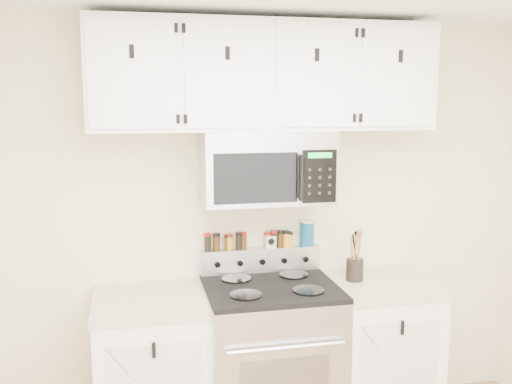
% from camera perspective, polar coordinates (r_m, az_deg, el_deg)
% --- Properties ---
extents(back_wall, '(3.50, 0.01, 2.50)m').
position_cam_1_polar(back_wall, '(3.58, 0.33, -3.16)').
color(back_wall, beige).
rests_on(back_wall, floor).
extents(range, '(0.76, 0.65, 1.10)m').
position_cam_1_polar(range, '(3.53, 1.49, -16.43)').
color(range, '#B7B7BA').
rests_on(range, floor).
extents(base_cabinet_left, '(0.64, 0.62, 0.92)m').
position_cam_1_polar(base_cabinet_left, '(3.48, -10.25, -17.45)').
color(base_cabinet_left, white).
rests_on(base_cabinet_left, floor).
extents(base_cabinet_right, '(0.64, 0.62, 0.92)m').
position_cam_1_polar(base_cabinet_right, '(3.77, 12.02, -15.35)').
color(base_cabinet_right, white).
rests_on(base_cabinet_right, floor).
extents(microwave, '(0.76, 0.44, 0.42)m').
position_cam_1_polar(microwave, '(3.33, 1.06, 2.55)').
color(microwave, '#9E9EA3').
rests_on(microwave, back_wall).
extents(upper_cabinets, '(2.00, 0.35, 0.62)m').
position_cam_1_polar(upper_cabinets, '(3.34, 0.97, 11.50)').
color(upper_cabinets, white).
rests_on(upper_cabinets, back_wall).
extents(utensil_crock, '(0.11, 0.11, 0.31)m').
position_cam_1_polar(utensil_crock, '(3.57, 9.85, -7.50)').
color(utensil_crock, black).
rests_on(utensil_crock, base_cabinet_right).
extents(kitchen_timer, '(0.07, 0.06, 0.08)m').
position_cam_1_polar(kitchen_timer, '(3.59, 1.42, -4.97)').
color(kitchen_timer, silver).
rests_on(kitchen_timer, range).
extents(salt_canister, '(0.09, 0.09, 0.16)m').
position_cam_1_polar(salt_canister, '(3.64, 5.13, -4.10)').
color(salt_canister, '#135088').
rests_on(salt_canister, range).
extents(spice_jar_0, '(0.04, 0.04, 0.11)m').
position_cam_1_polar(spice_jar_0, '(3.51, -4.87, -5.00)').
color(spice_jar_0, black).
rests_on(spice_jar_0, range).
extents(spice_jar_1, '(0.04, 0.04, 0.11)m').
position_cam_1_polar(spice_jar_1, '(3.52, -3.97, -5.00)').
color(spice_jar_1, '#452510').
rests_on(spice_jar_1, range).
extents(spice_jar_2, '(0.04, 0.04, 0.09)m').
position_cam_1_polar(spice_jar_2, '(3.53, -2.87, -5.05)').
color(spice_jar_2, '#433010').
rests_on(spice_jar_2, range).
extents(spice_jar_3, '(0.05, 0.05, 0.10)m').
position_cam_1_polar(spice_jar_3, '(3.53, -2.70, -5.01)').
color(spice_jar_3, orange).
rests_on(spice_jar_3, range).
extents(spice_jar_4, '(0.04, 0.04, 0.11)m').
position_cam_1_polar(spice_jar_4, '(3.54, -1.70, -4.89)').
color(spice_jar_4, black).
rests_on(spice_jar_4, range).
extents(spice_jar_5, '(0.04, 0.04, 0.11)m').
position_cam_1_polar(spice_jar_5, '(3.55, -1.23, -4.86)').
color(spice_jar_5, '#452610').
rests_on(spice_jar_5, range).
extents(spice_jar_6, '(0.04, 0.04, 0.10)m').
position_cam_1_polar(spice_jar_6, '(3.58, 1.13, -4.81)').
color(spice_jar_6, gold).
rests_on(spice_jar_6, range).
extents(spice_jar_7, '(0.05, 0.05, 0.11)m').
position_cam_1_polar(spice_jar_7, '(3.59, 1.82, -4.70)').
color(spice_jar_7, black).
rests_on(spice_jar_7, range).
extents(spice_jar_8, '(0.05, 0.05, 0.10)m').
position_cam_1_polar(spice_jar_8, '(3.60, 2.41, -4.69)').
color(spice_jar_8, '#39270D').
rests_on(spice_jar_8, range).
extents(spice_jar_9, '(0.05, 0.05, 0.10)m').
position_cam_1_polar(spice_jar_9, '(3.61, 3.02, -4.68)').
color(spice_jar_9, orange).
rests_on(spice_jar_9, range).
extents(spice_jar_10, '(0.04, 0.04, 0.09)m').
position_cam_1_polar(spice_jar_10, '(3.61, 3.35, -4.71)').
color(spice_jar_10, gold).
rests_on(spice_jar_10, range).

